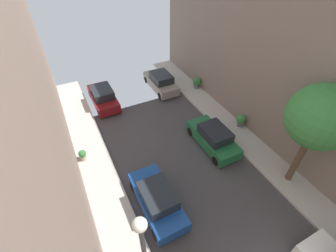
% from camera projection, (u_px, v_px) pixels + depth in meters
% --- Properties ---
extents(parked_car_left_2, '(1.78, 4.20, 1.57)m').
position_uv_depth(parked_car_left_2, '(157.00, 199.00, 12.53)').
color(parked_car_left_2, '#194799').
rests_on(parked_car_left_2, ground).
extents(parked_car_left_3, '(1.78, 4.20, 1.57)m').
position_uv_depth(parked_car_left_3, '(103.00, 97.00, 19.83)').
color(parked_car_left_3, maroon).
rests_on(parked_car_left_3, ground).
extents(parked_car_right_2, '(1.78, 4.20, 1.57)m').
position_uv_depth(parked_car_right_2, '(213.00, 138.00, 16.09)').
color(parked_car_right_2, '#1E6638').
rests_on(parked_car_right_2, ground).
extents(parked_car_right_3, '(1.78, 4.20, 1.57)m').
position_uv_depth(parked_car_right_3, '(161.00, 82.00, 21.68)').
color(parked_car_right_3, gray).
rests_on(parked_car_right_3, ground).
extents(street_tree_1, '(3.25, 3.25, 6.35)m').
position_uv_depth(street_tree_1, '(321.00, 118.00, 11.18)').
color(street_tree_1, brown).
rests_on(street_tree_1, sidewalk_right).
extents(potted_plant_0, '(0.74, 0.74, 0.97)m').
position_uv_depth(potted_plant_0, '(197.00, 82.00, 21.68)').
color(potted_plant_0, slate).
rests_on(potted_plant_0, sidewalk_right).
extents(potted_plant_1, '(0.48, 0.48, 0.77)m').
position_uv_depth(potted_plant_1, '(83.00, 155.00, 15.11)').
color(potted_plant_1, '#B2A899').
rests_on(potted_plant_1, sidewalk_left).
extents(potted_plant_4, '(0.68, 0.68, 0.97)m').
position_uv_depth(potted_plant_4, '(241.00, 120.00, 17.56)').
color(potted_plant_4, slate).
rests_on(potted_plant_4, sidewalk_right).
extents(lamp_post, '(0.44, 0.44, 5.72)m').
position_uv_depth(lamp_post, '(144.00, 251.00, 7.55)').
color(lamp_post, '#333338').
rests_on(lamp_post, sidewalk_left).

